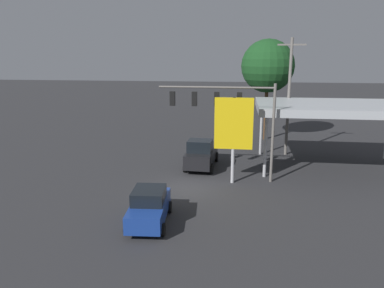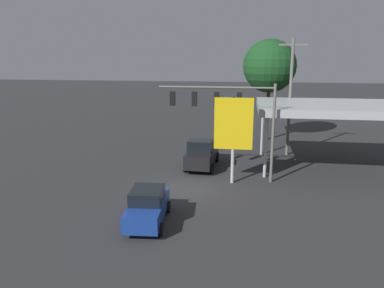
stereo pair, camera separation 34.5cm
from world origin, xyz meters
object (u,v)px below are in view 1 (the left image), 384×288
(sedan_waiting, at_px, (149,206))
(street_tree, at_px, (268,66))
(utility_pole, at_px, (289,95))
(pickup_parked, at_px, (201,154))
(price_sign, at_px, (234,126))
(traffic_signal_assembly, at_px, (227,107))

(sedan_waiting, height_order, street_tree, street_tree)
(utility_pole, relative_size, sedan_waiting, 2.27)
(pickup_parked, distance_m, sedan_waiting, 10.68)
(pickup_parked, relative_size, street_tree, 0.51)
(pickup_parked, xyz_separation_m, sedan_waiting, (1.70, 10.55, -0.16))
(price_sign, relative_size, sedan_waiting, 1.34)
(utility_pole, height_order, price_sign, utility_pole)
(price_sign, distance_m, pickup_parked, 5.23)
(traffic_signal_assembly, xyz_separation_m, pickup_parked, (2.05, -2.84, -4.19))
(pickup_parked, height_order, street_tree, street_tree)
(traffic_signal_assembly, relative_size, street_tree, 0.78)
(price_sign, height_order, sedan_waiting, price_sign)
(traffic_signal_assembly, height_order, utility_pole, utility_pole)
(sedan_waiting, relative_size, street_tree, 0.43)
(utility_pole, relative_size, street_tree, 0.99)
(pickup_parked, distance_m, street_tree, 13.96)
(price_sign, distance_m, street_tree, 15.12)
(utility_pole, bearing_deg, pickup_parked, 34.26)
(traffic_signal_assembly, bearing_deg, utility_pole, -123.57)
(traffic_signal_assembly, xyz_separation_m, street_tree, (-3.60, -13.78, 2.38))
(price_sign, relative_size, street_tree, 0.58)
(street_tree, bearing_deg, utility_pole, 104.13)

